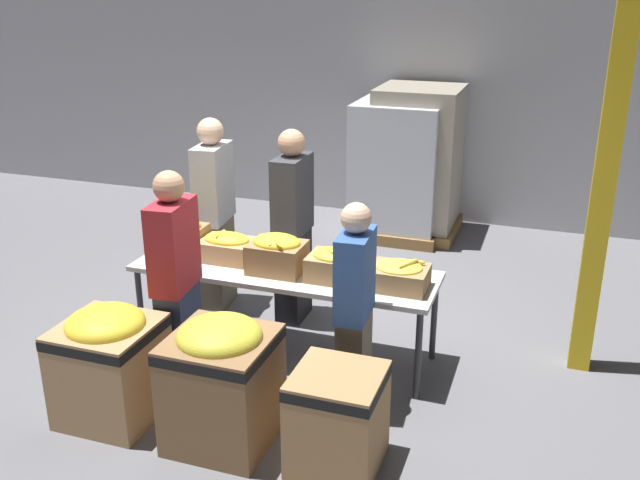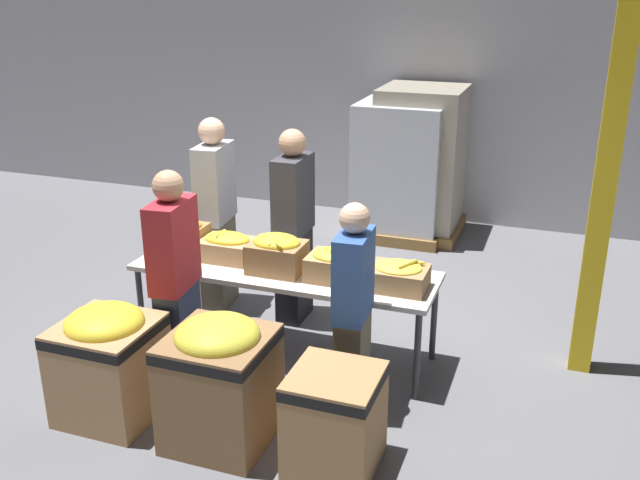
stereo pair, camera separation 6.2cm
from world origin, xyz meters
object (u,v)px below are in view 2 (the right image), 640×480
Objects in this scene: banana_box_2 at (277,253)px; volunteer_2 at (293,228)px; banana_box_3 at (336,264)px; banana_box_4 at (399,275)px; volunteer_1 at (176,282)px; pallet_stack_0 at (420,163)px; support_pillar at (614,118)px; volunteer_0 at (216,215)px; donation_bin_0 at (109,359)px; pallet_stack_1 at (402,170)px; donation_bin_1 at (220,377)px; volunteer_3 at (353,311)px; banana_box_1 at (227,246)px; sorting_table at (284,275)px; banana_box_0 at (182,234)px; donation_bin_2 at (335,416)px.

volunteer_2 is at bearing 101.47° from banana_box_2.
banana_box_4 is at bearing -0.12° from banana_box_3.
volunteer_1 is 1.38m from volunteer_2.
pallet_stack_0 is at bearing 91.26° from banana_box_3.
support_pillar is 3.50m from pallet_stack_0.
volunteer_0 reaches higher than volunteer_2.
support_pillar is (3.11, 1.80, 1.56)m from donation_bin_0.
pallet_stack_1 is at bearing 103.11° from banana_box_4.
banana_box_3 is 0.11× the size of support_pillar.
pallet_stack_0 reaches higher than banana_box_3.
pallet_stack_1 is at bearing 88.18° from donation_bin_1.
volunteer_3 is at bearing 36.96° from volunteer_2.
donation_bin_0 is at bearing 108.95° from volunteer_3.
sorting_table is at bearing -4.29° from banana_box_1.
sorting_table is 0.97m from banana_box_0.
volunteer_2 is 1.12× the size of volunteer_3.
volunteer_1 reaches higher than donation_bin_0.
sorting_table is 3.31m from pallet_stack_0.
donation_bin_2 is at bearing -53.09° from banana_box_2.
banana_box_0 is (-0.94, 0.05, 0.21)m from sorting_table.
banana_box_3 is 0.48× the size of donation_bin_1.
sorting_table is at bearing -46.29° from volunteer_1.
banana_box_1 is (-0.52, 0.04, 0.17)m from sorting_table.
banana_box_2 is at bearing -179.14° from banana_box_3.
volunteer_2 is 2.09× the size of donation_bin_0.
banana_box_0 is at bearing -170.58° from support_pillar.
banana_box_3 is 0.28× the size of volunteer_3.
banana_box_3 is 1.21m from volunteer_1.
banana_box_1 is 0.25× the size of volunteer_2.
banana_box_1 is 0.52× the size of donation_bin_0.
banana_box_3 is at bearing 108.33° from donation_bin_2.
pallet_stack_1 reaches higher than donation_bin_2.
sorting_table is 0.55m from banana_box_1.
pallet_stack_1 is at bearing 86.19° from banana_box_2.
support_pillar is (2.29, 0.58, 1.30)m from sorting_table.
pallet_stack_0 reaches higher than volunteer_1.
pallet_stack_0 is (0.55, 2.64, -0.00)m from volunteer_2.
volunteer_3 reaches higher than donation_bin_1.
volunteer_2 is at bearing 178.67° from support_pillar.
pallet_stack_1 is (0.36, 2.55, -0.08)m from volunteer_2.
support_pillar is at bearing 88.28° from volunteer_2.
pallet_stack_0 is (-0.56, 3.34, 0.01)m from banana_box_4.
banana_box_2 is 0.64× the size of donation_bin_2.
support_pillar reaches higher than donation_bin_1.
banana_box_2 is 0.47× the size of donation_bin_1.
volunteer_3 reaches higher than banana_box_4.
banana_box_1 is 0.48× the size of donation_bin_1.
banana_box_0 is at bearing -112.17° from pallet_stack_0.
volunteer_1 is at bearing -130.57° from sorting_table.
banana_box_0 is 0.25× the size of volunteer_3.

